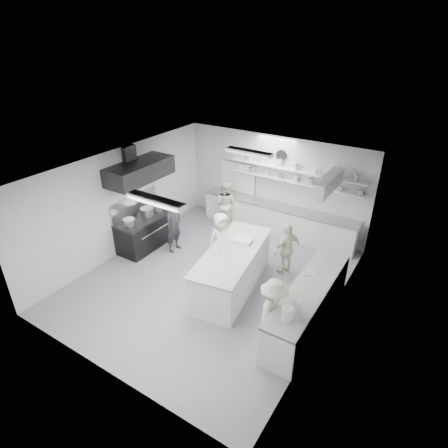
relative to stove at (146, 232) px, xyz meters
The scene contains 27 objects.
floor 2.67m from the stove, ahead, with size 6.00×7.00×0.02m, color gray.
ceiling 3.67m from the stove, ahead, with size 6.00×7.00×0.02m, color silver.
wall_back 4.18m from the stove, 50.01° to the left, with size 6.00×0.04×3.00m, color silver.
wall_front 4.80m from the stove, 56.31° to the right, with size 6.00×0.04×3.00m, color silver.
wall_left 1.19m from the stove, 135.00° to the right, with size 0.04×7.00×3.00m, color silver.
wall_right 5.71m from the stove, ahead, with size 0.04×7.00×3.00m, color silver.
stove is the anchor object (origin of this frame).
exhaust_hood 1.90m from the stove, 90.00° to the right, with size 0.85×2.00×0.50m, color black.
back_counter 4.03m from the stove, 43.99° to the left, with size 5.00×0.60×0.92m, color silver.
shelf_lower 4.63m from the stove, 41.99° to the left, with size 4.20×0.26×0.04m, color silver.
shelf_upper 4.74m from the stove, 41.99° to the left, with size 4.20×0.26×0.04m, color silver.
pass_through_window 3.49m from the stove, 67.12° to the left, with size 1.30×0.04×1.00m, color black.
wall_clock 4.60m from the stove, 47.54° to the left, with size 0.32×0.32×0.05m, color white.
right_counter 5.28m from the stove, ahead, with size 0.74×3.30×0.94m, color silver.
pot_rack 5.35m from the stove, 23.50° to the left, with size 0.30×1.60×0.40m, color #ABAEB2.
light_fixture_front 4.22m from the stove, 40.24° to the right, with size 1.30×0.25×0.10m, color silver.
light_fixture_rear 3.86m from the stove, 28.30° to the left, with size 1.30×0.25×0.10m, color silver.
prep_island 3.23m from the stove, ahead, with size 1.04×2.79×1.03m, color silver.
stove_pot 0.61m from the stove, 90.00° to the left, with size 0.38×0.38×0.28m, color #ABAEB2.
cook_stove 0.96m from the stove, 15.66° to the left, with size 0.59×0.39×1.62m, color #222327.
cook_back 2.70m from the stove, 61.68° to the left, with size 0.74×0.58×1.52m, color silver.
cook_island_left 2.44m from the stove, ahead, with size 0.75×0.49×1.54m, color silver.
cook_island_right 4.17m from the stove, 13.00° to the left, with size 0.85×0.35×1.45m, color silver.
cook_right 5.10m from the stove, 17.63° to the right, with size 1.00×0.57×1.55m, color silver.
bowl_island_a 3.03m from the stove, 12.87° to the right, with size 0.25×0.25×0.06m, color #ABAEB2.
bowl_island_b 3.05m from the stove, 11.64° to the right, with size 0.17×0.17×0.05m, color silver.
bowl_right 5.08m from the stove, ahead, with size 0.24×0.24×0.06m, color silver.
Camera 1 is at (4.51, -6.53, 5.83)m, focal length 30.03 mm.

